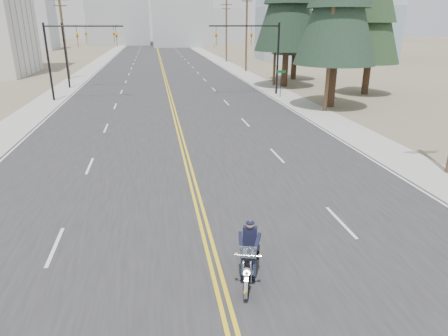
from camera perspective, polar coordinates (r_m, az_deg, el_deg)
ground_plane at (r=10.82m, az=0.34°, el=-19.73°), size 400.00×400.00×0.00m
road at (r=78.52m, az=-8.99°, el=14.66°), size 20.00×200.00×0.01m
sidewalk_left at (r=79.14m, az=-17.59°, el=14.04°), size 3.00×200.00×0.01m
sidewalk_right at (r=79.57m, az=-0.40°, el=14.96°), size 3.00×200.00×0.01m
traffic_mast_left at (r=40.94m, az=-21.20°, el=15.90°), size 7.10×0.26×7.00m
traffic_mast_right at (r=41.58m, az=4.98°, el=17.15°), size 7.10×0.26×7.00m
traffic_mast_far at (r=48.87m, az=-19.87°, el=16.43°), size 6.10×0.26×7.00m
street_sign at (r=40.45m, az=8.14°, el=12.49°), size 0.90×0.06×2.62m
utility_pole_b at (r=34.20m, az=15.05°, el=17.75°), size 2.20×0.30×11.50m
utility_pole_c at (r=48.28m, az=7.40°, el=18.38°), size 2.20×0.30×11.00m
utility_pole_d at (r=62.78m, az=3.23°, el=19.06°), size 2.20×0.30×11.50m
utility_pole_e at (r=79.45m, az=0.34°, el=19.09°), size 2.20×0.30×11.00m
utility_pole_left at (r=57.29m, az=-21.92°, el=17.15°), size 2.20×0.30×10.50m
glass_building at (r=85.12m, az=14.37°, el=21.45°), size 24.00×16.00×20.00m
haze_bldg_a at (r=127.74m, az=-26.71°, el=19.81°), size 14.00×12.00×22.00m
haze_bldg_b at (r=133.53m, az=-6.11°, el=19.87°), size 18.00×14.00×14.00m
haze_bldg_c at (r=125.28m, az=10.18°, el=20.60°), size 16.00×12.00×18.00m
haze_bldg_d at (r=148.70m, az=-14.94°, el=21.67°), size 20.00×15.00×26.00m
haze_bldg_e at (r=160.40m, az=-0.33°, el=19.61°), size 14.00×14.00×12.00m
motorcyclist at (r=11.44m, az=3.57°, el=-12.02°), size 1.54×2.39×1.72m
conifer_mid at (r=44.30m, az=20.82°, el=21.48°), size 5.90×5.90×15.72m
conifer_far at (r=54.31m, az=10.45°, el=22.06°), size 5.99×5.99×16.06m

